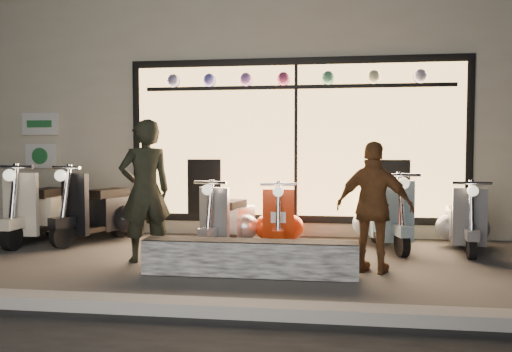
{
  "coord_description": "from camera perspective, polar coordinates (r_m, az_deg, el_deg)",
  "views": [
    {
      "loc": [
        1.22,
        -6.08,
        1.4
      ],
      "look_at": [
        0.33,
        0.6,
        1.05
      ],
      "focal_mm": 35.0,
      "sensor_mm": 36.0,
      "label": 1
    }
  ],
  "objects": [
    {
      "name": "kerb",
      "position": [
        4.47,
        -8.92,
        -14.54
      ],
      "size": [
        40.0,
        0.25,
        0.12
      ],
      "primitive_type": "cube",
      "color": "slate",
      "rests_on": "ground"
    },
    {
      "name": "ground",
      "position": [
        6.36,
        -3.73,
        -9.76
      ],
      "size": [
        40.0,
        40.0,
        0.0
      ],
      "primitive_type": "plane",
      "color": "#383533",
      "rests_on": "ground"
    },
    {
      "name": "scooter_black",
      "position": [
        8.14,
        -16.73,
        -3.84
      ],
      "size": [
        0.91,
        1.54,
        1.12
      ],
      "rotation": [
        0.0,
        0.0,
        -0.41
      ],
      "color": "black",
      "rests_on": "ground"
    },
    {
      "name": "woman",
      "position": [
        5.83,
        13.34,
        -3.5
      ],
      "size": [
        0.95,
        0.65,
        1.5
      ],
      "primitive_type": "imported",
      "rotation": [
        0.0,
        0.0,
        2.79
      ],
      "color": "brown",
      "rests_on": "ground"
    },
    {
      "name": "shop_building",
      "position": [
        11.15,
        1.31,
        6.59
      ],
      "size": [
        10.2,
        6.23,
        4.2
      ],
      "color": "beige",
      "rests_on": "ground"
    },
    {
      "name": "man",
      "position": [
        6.41,
        -12.56,
        -1.65
      ],
      "size": [
        0.78,
        0.73,
        1.78
      ],
      "primitive_type": "imported",
      "rotation": [
        0.0,
        0.0,
        3.76
      ],
      "color": "black",
      "rests_on": "ground"
    },
    {
      "name": "scooter_grey",
      "position": [
        7.65,
        22.66,
        -4.9
      ],
      "size": [
        0.53,
        1.34,
        0.95
      ],
      "rotation": [
        0.0,
        0.0,
        -0.13
      ],
      "color": "black",
      "rests_on": "ground"
    },
    {
      "name": "scooter_cream",
      "position": [
        8.43,
        -23.02,
        -3.69
      ],
      "size": [
        0.51,
        1.58,
        1.14
      ],
      "rotation": [
        0.0,
        0.0,
        -0.01
      ],
      "color": "black",
      "rests_on": "ground"
    },
    {
      "name": "graffiti_barrier",
      "position": [
        5.62,
        -0.8,
        -9.36
      ],
      "size": [
        2.39,
        0.28,
        0.4
      ],
      "primitive_type": "cube",
      "color": "black",
      "rests_on": "ground"
    },
    {
      "name": "scooter_red",
      "position": [
        7.17,
        2.65,
        -5.25
      ],
      "size": [
        0.47,
        1.31,
        0.93
      ],
      "rotation": [
        0.0,
        0.0,
        0.07
      ],
      "color": "black",
      "rests_on": "ground"
    },
    {
      "name": "scooter_blue",
      "position": [
        7.53,
        14.33,
        -4.6
      ],
      "size": [
        0.67,
        1.47,
        1.05
      ],
      "rotation": [
        0.0,
        0.0,
        0.21
      ],
      "color": "black",
      "rests_on": "ground"
    },
    {
      "name": "scooter_silver",
      "position": [
        7.25,
        -2.96,
        -5.11
      ],
      "size": [
        0.65,
        1.33,
        0.95
      ],
      "rotation": [
        0.0,
        0.0,
        -0.26
      ],
      "color": "black",
      "rests_on": "ground"
    }
  ]
}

